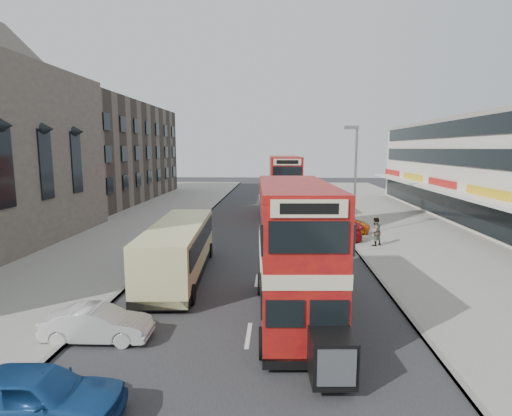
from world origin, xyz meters
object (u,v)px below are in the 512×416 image
at_px(coach, 179,248).
at_px(car_right_b, 336,226).
at_px(car_left_front, 98,324).
at_px(cyclist, 322,218).
at_px(bus_main, 294,252).
at_px(car_right_a, 327,234).
at_px(car_left_near, 34,396).
at_px(pedestrian_near, 375,231).
at_px(street_lamp, 354,173).
at_px(bus_second, 285,186).

height_order(coach, car_right_b, coach).
bearing_deg(car_left_front, coach, -10.40).
bearing_deg(coach, cyclist, 53.52).
height_order(bus_main, car_right_a, bus_main).
xyz_separation_m(car_left_near, cyclist, (9.51, 24.79, 0.06)).
relative_size(car_left_near, pedestrian_near, 2.23).
xyz_separation_m(coach, cyclist, (8.77, 13.59, -0.74)).
xyz_separation_m(street_lamp, coach, (-10.52, -9.66, -3.27)).
bearing_deg(pedestrian_near, car_left_front, 18.01).
xyz_separation_m(street_lamp, cyclist, (-1.76, 3.93, -4.00)).
bearing_deg(cyclist, street_lamp, -59.92).
distance_m(street_lamp, pedestrian_near, 4.78).
bearing_deg(coach, bus_second, 69.68).
relative_size(street_lamp, car_right_a, 1.72).
bearing_deg(car_right_b, coach, -49.22).
xyz_separation_m(car_left_near, car_right_b, (10.23, 21.86, -0.06)).
relative_size(bus_main, coach, 0.94).
relative_size(pedestrian_near, cyclist, 0.87).
bearing_deg(bus_main, car_right_b, -107.06).
xyz_separation_m(street_lamp, bus_second, (-4.83, 9.35, -1.84)).
relative_size(bus_main, bus_second, 0.91).
bearing_deg(pedestrian_near, cyclist, -97.84).
distance_m(car_left_near, cyclist, 26.55).
distance_m(bus_second, coach, 19.90).
height_order(car_right_a, cyclist, cyclist).
height_order(coach, car_left_near, coach).
bearing_deg(car_left_near, cyclist, -24.36).
bearing_deg(coach, pedestrian_near, 26.90).
distance_m(street_lamp, car_left_near, 24.06).
relative_size(coach, cyclist, 4.52).
bearing_deg(coach, car_left_front, -102.77).
bearing_deg(street_lamp, car_right_b, 135.84).
distance_m(bus_second, car_left_front, 26.96).
relative_size(car_left_front, cyclist, 1.66).
bearing_deg(bus_second, car_left_near, 76.05).
xyz_separation_m(coach, car_right_b, (9.49, 10.67, -0.86)).
bearing_deg(car_left_front, car_right_b, -32.31).
xyz_separation_m(street_lamp, bus_main, (-4.88, -14.52, -2.10)).
relative_size(bus_main, car_right_b, 1.96).
bearing_deg(street_lamp, car_left_front, -125.00).
relative_size(street_lamp, car_left_near, 1.92).
xyz_separation_m(street_lamp, car_right_a, (-2.09, -1.80, -4.10)).
bearing_deg(street_lamp, car_right_a, -139.29).
relative_size(bus_second, car_left_near, 2.40).
height_order(car_left_front, cyclist, cyclist).
xyz_separation_m(coach, car_right_a, (8.43, 7.86, -0.83)).
relative_size(car_left_front, car_right_a, 0.76).
bearing_deg(bus_second, car_right_b, 112.55).
distance_m(car_left_near, pedestrian_near, 21.73).
xyz_separation_m(bus_main, car_left_front, (-6.76, -2.11, -2.08)).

